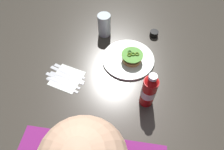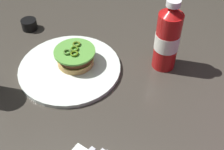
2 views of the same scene
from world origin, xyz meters
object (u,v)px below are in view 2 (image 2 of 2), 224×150
(dinner_plate, at_px, (70,68))
(condiment_cup, at_px, (29,24))
(burger_sandwich, at_px, (75,57))
(ketchup_bottle, at_px, (167,39))

(dinner_plate, xyz_separation_m, condiment_cup, (-0.14, -0.22, 0.01))
(dinner_plate, relative_size, condiment_cup, 5.65)
(burger_sandwich, xyz_separation_m, ketchup_bottle, (-0.09, 0.24, 0.06))
(burger_sandwich, height_order, ketchup_bottle, ketchup_bottle)
(dinner_plate, height_order, condiment_cup, condiment_cup)
(burger_sandwich, distance_m, condiment_cup, 0.26)
(ketchup_bottle, bearing_deg, condiment_cup, -93.51)
(burger_sandwich, distance_m, ketchup_bottle, 0.26)
(dinner_plate, relative_size, ketchup_bottle, 1.37)
(dinner_plate, distance_m, burger_sandwich, 0.04)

